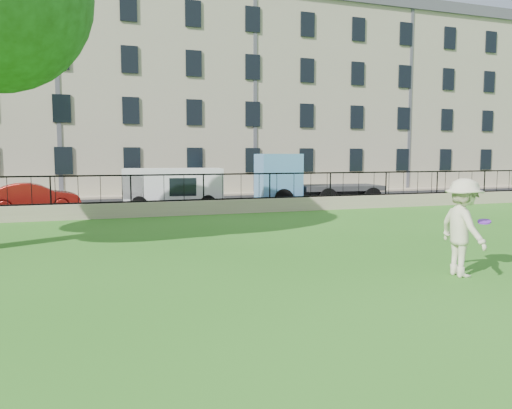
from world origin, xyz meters
name	(u,v)px	position (x,y,z in m)	size (l,w,h in m)	color
ground	(344,281)	(0.00, 0.00, 0.00)	(120.00, 120.00, 0.00)	#296E1A
retaining_wall	(204,207)	(0.00, 12.00, 0.30)	(50.00, 0.40, 0.60)	tan
iron_railing	(204,187)	(0.00, 12.00, 1.15)	(50.00, 0.05, 1.13)	black
street	(183,204)	(0.00, 16.70, 0.01)	(60.00, 9.00, 0.01)	black
sidewalk	(166,196)	(0.00, 21.90, 0.06)	(60.00, 1.40, 0.12)	tan
building_row	(152,93)	(0.00, 27.57, 6.92)	(56.40, 10.40, 13.80)	#B3A88F
man	(463,228)	(2.50, -0.44, 1.01)	(1.30, 0.75, 2.02)	beige
frisbee	(484,222)	(3.16, -0.33, 1.09)	(0.27, 0.27, 0.03)	purple
red_sedan	(34,198)	(-6.90, 15.40, 0.64)	(1.35, 3.87, 1.27)	#A71B14
white_van	(173,189)	(-0.84, 14.59, 0.95)	(4.52, 1.76, 1.90)	silver
blue_truck	(317,179)	(6.50, 14.40, 1.29)	(6.15, 2.18, 2.58)	#5692C9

